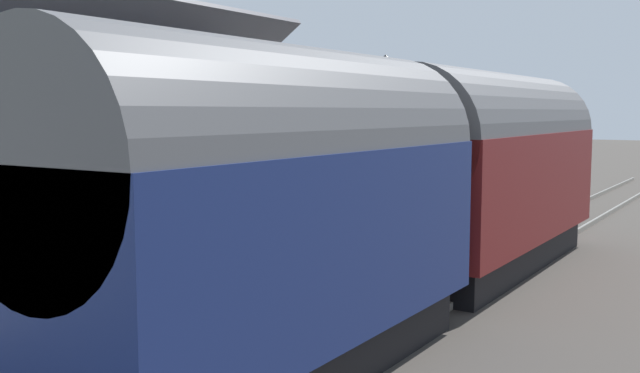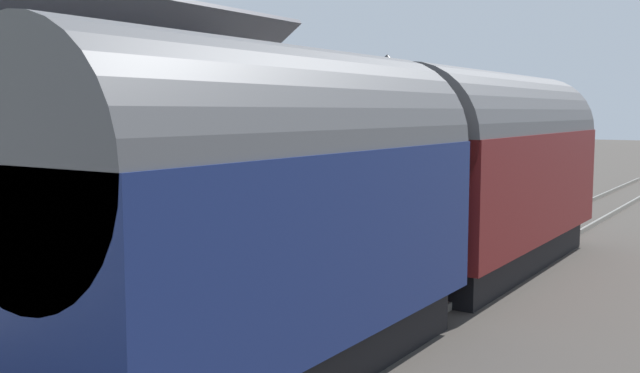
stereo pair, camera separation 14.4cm
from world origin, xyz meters
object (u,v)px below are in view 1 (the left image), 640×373
at_px(bench_platform_end, 397,185).
at_px(bench_near_building, 468,171).
at_px(station_sign_board, 448,157).
at_px(tree_distant, 208,99).
at_px(station_building, 87,162).
at_px(planter_by_door, 271,218).
at_px(lamp_post_platform, 385,103).
at_px(planter_bench_right, 417,172).
at_px(planter_bench_left, 303,189).
at_px(train, 415,182).
at_px(planter_edge_near, 368,181).
at_px(planter_edge_far, 259,200).

height_order(bench_platform_end, bench_near_building, same).
relative_size(station_sign_board, tree_distant, 0.28).
height_order(station_building, station_sign_board, station_building).
bearing_deg(bench_platform_end, bench_near_building, 1.59).
relative_size(planter_by_door, lamp_post_platform, 0.21).
relative_size(station_building, station_sign_board, 4.95).
xyz_separation_m(planter_bench_right, planter_bench_left, (-6.39, 0.60, -0.07)).
relative_size(train, lamp_post_platform, 3.99).
bearing_deg(planter_by_door, bench_near_building, 3.54).
bearing_deg(bench_near_building, tree_distant, 89.96).
relative_size(bench_platform_end, station_sign_board, 0.89).
bearing_deg(tree_distant, station_sign_board, -106.38).
relative_size(planter_bench_right, planter_edge_near, 0.75).
xyz_separation_m(planter_edge_far, tree_distant, (9.24, 9.86, 2.77)).
xyz_separation_m(train, planter_edge_far, (2.81, 5.66, -1.00)).
bearing_deg(tree_distant, planter_bench_right, -91.17).
bearing_deg(bench_platform_end, station_building, 165.73).
bearing_deg(station_sign_board, planter_by_door, 179.89).
height_order(planter_edge_near, lamp_post_platform, lamp_post_platform).
height_order(train, planter_bench_left, train).
bearing_deg(planter_edge_far, train, -116.44).
bearing_deg(train, station_sign_board, 18.75).
distance_m(bench_near_building, planter_bench_right, 1.88).
distance_m(planter_edge_far, tree_distant, 13.79).
bearing_deg(tree_distant, station_building, -145.91).
bearing_deg(planter_edge_near, planter_bench_left, 132.76).
xyz_separation_m(planter_edge_near, planter_bench_left, (-1.31, 1.41, -0.20)).
xyz_separation_m(planter_edge_near, tree_distant, (5.29, 10.85, 2.53)).
bearing_deg(planter_edge_far, station_sign_board, -27.23).
distance_m(planter_bench_left, station_sign_board, 4.43).
relative_size(train, station_sign_board, 10.02).
height_order(planter_by_door, planter_edge_far, planter_by_door).
bearing_deg(planter_bench_left, lamp_post_platform, -105.31).
relative_size(planter_bench_left, planter_edge_far, 0.79).
distance_m(planter_bench_left, planter_edge_far, 2.68).
height_order(bench_platform_end, planter_by_door, bench_platform_end).
xyz_separation_m(lamp_post_platform, station_sign_board, (3.71, -0.18, -1.54)).
bearing_deg(tree_distant, planter_by_door, -134.62).
height_order(bench_platform_end, station_sign_board, station_sign_board).
bearing_deg(planter_by_door, planter_bench_left, 28.73).
bearing_deg(train, planter_by_door, 99.18).
distance_m(station_building, station_sign_board, 11.19).
bearing_deg(station_building, tree_distant, 34.09).
bearing_deg(planter_bench_right, train, -155.16).
height_order(station_sign_board, tree_distant, tree_distant).
xyz_separation_m(planter_bench_left, lamp_post_platform, (-0.84, -3.08, 2.43)).
height_order(bench_platform_end, planter_edge_far, bench_platform_end).
height_order(train, station_sign_board, train).
height_order(planter_by_door, planter_bench_right, planter_by_door).
distance_m(station_building, planter_by_door, 3.66).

